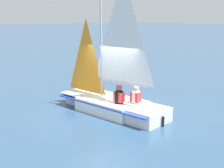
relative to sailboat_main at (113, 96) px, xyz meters
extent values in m
plane|color=#2D4C6B|center=(0.00, 0.04, -0.65)|extent=(260.00, 260.00, 0.00)
cube|color=white|center=(0.00, 0.04, -0.40)|extent=(1.79, 2.59, 0.50)
cube|color=white|center=(-0.14, 1.78, -0.40)|extent=(0.96, 1.10, 0.50)
cube|color=white|center=(0.14, -1.71, -0.40)|extent=(1.44, 1.14, 0.50)
cube|color=blue|center=(0.00, 0.04, -0.24)|extent=(1.96, 4.51, 0.05)
cube|color=silver|center=(-0.10, 1.27, -0.13)|extent=(1.63, 2.13, 0.04)
cylinder|color=#B7B7BC|center=(-0.05, 0.60, 2.19)|extent=(0.08, 0.08, 4.68)
cylinder|color=#B7B7BC|center=(0.04, -0.47, 0.59)|extent=(0.24, 2.14, 0.07)
pyramid|color=white|center=(0.04, -0.47, 2.51)|extent=(0.21, 2.03, 3.79)
pyramid|color=orange|center=(-0.12, 1.44, 1.41)|extent=(0.17, 1.51, 2.92)
cube|color=black|center=(0.18, -2.28, -0.48)|extent=(0.04, 0.08, 0.35)
cube|color=black|center=(-0.17, -0.52, -0.42)|extent=(0.26, 0.30, 0.45)
cylinder|color=black|center=(-0.17, -0.52, 0.06)|extent=(0.32, 0.32, 0.50)
cube|color=red|center=(-0.17, -0.52, 0.08)|extent=(0.29, 0.36, 0.35)
sphere|color=brown|center=(-0.17, -0.52, 0.40)|extent=(0.22, 0.22, 0.22)
cylinder|color=red|center=(-0.17, -0.52, 0.49)|extent=(0.23, 0.23, 0.06)
cube|color=black|center=(0.29, -0.92, -0.42)|extent=(0.26, 0.30, 0.45)
cylinder|color=white|center=(0.29, -0.92, 0.06)|extent=(0.32, 0.32, 0.50)
cube|color=red|center=(0.29, -0.92, 0.08)|extent=(0.29, 0.36, 0.35)
sphere|color=tan|center=(0.29, -0.92, 0.40)|extent=(0.22, 0.22, 0.22)
camera|label=1|loc=(-7.64, -8.43, 2.93)|focal=50.00mm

